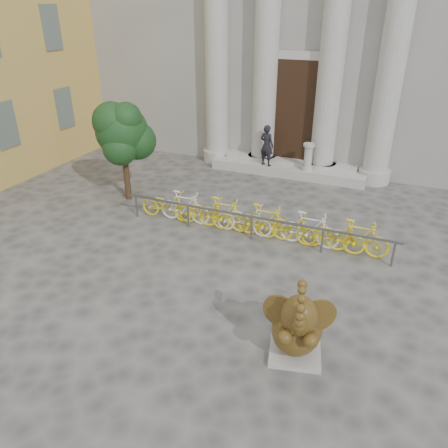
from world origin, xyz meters
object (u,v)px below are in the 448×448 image
at_px(pedestrian, 267,145).
at_px(bike_rack, 254,219).
at_px(tree, 123,133).
at_px(elephant_statue, 297,327).

bearing_deg(pedestrian, bike_rack, 119.74).
xyz_separation_m(bike_rack, tree, (-4.80, 0.82, 1.82)).
bearing_deg(elephant_statue, tree, 131.37).
xyz_separation_m(elephant_statue, tree, (-7.13, 5.15, 1.61)).
relative_size(elephant_statue, tree, 0.58).
height_order(elephant_statue, pedestrian, pedestrian).
relative_size(elephant_statue, pedestrian, 1.22).
bearing_deg(bike_rack, elephant_statue, -61.64).
distance_m(tree, pedestrian, 5.61).
bearing_deg(tree, bike_rack, -9.76).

